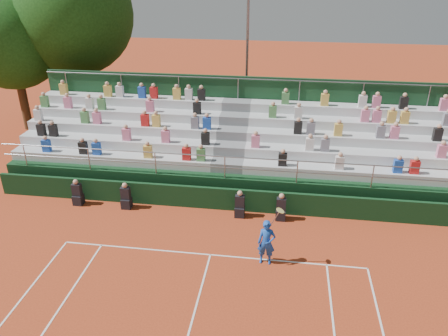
# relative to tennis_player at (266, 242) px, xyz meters

# --- Properties ---
(ground) EXTENTS (90.00, 90.00, 0.00)m
(ground) POSITION_rel_tennis_player_xyz_m (-1.99, 0.14, -0.84)
(ground) COLOR #B13F1D
(ground) RESTS_ON ground
(courtside_wall) EXTENTS (20.00, 0.15, 1.00)m
(courtside_wall) POSITION_rel_tennis_player_xyz_m (-1.99, 3.34, -0.34)
(courtside_wall) COLOR black
(courtside_wall) RESTS_ON ground
(line_officials) EXTENTS (9.08, 0.40, 1.19)m
(line_officials) POSITION_rel_tennis_player_xyz_m (-3.78, 2.89, -0.37)
(line_officials) COLOR black
(line_officials) RESTS_ON ground
(grandstand) EXTENTS (20.00, 5.20, 4.40)m
(grandstand) POSITION_rel_tennis_player_xyz_m (-1.99, 6.58, 0.23)
(grandstand) COLOR black
(grandstand) RESTS_ON ground
(tennis_player) EXTENTS (0.84, 0.42, 2.22)m
(tennis_player) POSITION_rel_tennis_player_xyz_m (0.00, 0.00, 0.00)
(tennis_player) COLOR blue
(tennis_player) RESTS_ON ground
(tree_west) EXTENTS (5.77, 5.77, 8.35)m
(tree_west) POSITION_rel_tennis_player_xyz_m (-15.39, 11.27, 4.61)
(tree_west) COLOR #3A2715
(tree_west) RESTS_ON ground
(tree_east) EXTENTS (6.99, 6.99, 10.17)m
(tree_east) POSITION_rel_tennis_player_xyz_m (-12.16, 12.73, 5.82)
(tree_east) COLOR #3A2715
(tree_east) RESTS_ON ground
(floodlight_mast) EXTENTS (0.60, 0.25, 9.26)m
(floodlight_mast) POSITION_rel_tennis_player_xyz_m (-1.98, 13.20, 4.48)
(floodlight_mast) COLOR gray
(floodlight_mast) RESTS_ON ground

